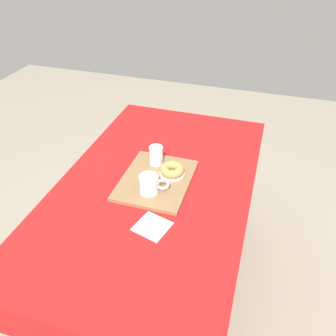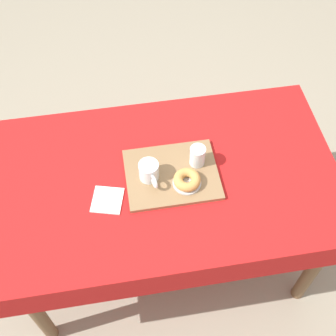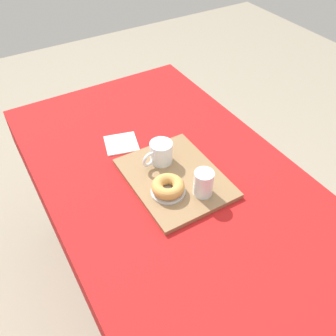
# 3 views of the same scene
# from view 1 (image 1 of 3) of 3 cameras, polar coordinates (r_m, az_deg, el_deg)

# --- Properties ---
(ground_plane) EXTENTS (6.00, 6.00, 0.00)m
(ground_plane) POSITION_cam_1_polar(r_m,az_deg,el_deg) (2.18, -1.70, -18.68)
(ground_plane) COLOR gray
(dining_table) EXTENTS (1.48, 0.88, 0.77)m
(dining_table) POSITION_cam_1_polar(r_m,az_deg,el_deg) (1.67, -2.10, -5.35)
(dining_table) COLOR red
(dining_table) RESTS_ON ground
(serving_tray) EXTENTS (0.39, 0.31, 0.02)m
(serving_tray) POSITION_cam_1_polar(r_m,az_deg,el_deg) (1.62, -1.92, -1.98)
(serving_tray) COLOR olive
(serving_tray) RESTS_ON dining_table
(tea_mug_left) EXTENTS (0.08, 0.13, 0.08)m
(tea_mug_left) POSITION_cam_1_polar(r_m,az_deg,el_deg) (1.52, -2.89, -2.75)
(tea_mug_left) COLOR white
(tea_mug_left) RESTS_ON serving_tray
(water_glass_near) EXTENTS (0.07, 0.07, 0.09)m
(water_glass_near) POSITION_cam_1_polar(r_m,az_deg,el_deg) (1.69, -1.96, 1.93)
(water_glass_near) COLOR white
(water_glass_near) RESTS_ON serving_tray
(donut_plate_left) EXTENTS (0.12, 0.12, 0.01)m
(donut_plate_left) POSITION_cam_1_polar(r_m,az_deg,el_deg) (1.64, 0.66, -0.92)
(donut_plate_left) COLOR silver
(donut_plate_left) RESTS_ON serving_tray
(sugar_donut_left) EXTENTS (0.11, 0.11, 0.04)m
(sugar_donut_left) POSITION_cam_1_polar(r_m,az_deg,el_deg) (1.62, 0.67, -0.26)
(sugar_donut_left) COLOR tan
(sugar_donut_left) RESTS_ON donut_plate_left
(paper_napkin) EXTENTS (0.15, 0.15, 0.01)m
(paper_napkin) POSITION_cam_1_polar(r_m,az_deg,el_deg) (1.41, -2.59, -9.54)
(paper_napkin) COLOR white
(paper_napkin) RESTS_ON dining_table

